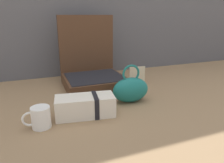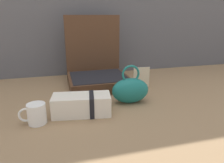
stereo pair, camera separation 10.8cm
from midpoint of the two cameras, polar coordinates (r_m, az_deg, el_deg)
The scene contains 6 objects.
ground_plane at distance 1.14m, azimuth 3.62°, elevation -4.73°, with size 6.00×6.00×0.00m, color #8C6D4C.
open_suitcase at distance 1.35m, azimuth -1.90°, elevation 2.98°, with size 0.37×0.35×0.44m.
teal_pouch_handbag at distance 1.07m, azimuth 7.91°, elevation -2.36°, with size 0.20×0.11×0.20m.
cream_toiletry_bag at distance 0.95m, azimuth -4.89°, elevation -6.42°, with size 0.27×0.15×0.10m.
coffee_mug at distance 0.91m, azimuth -16.89°, elevation -8.54°, with size 0.11×0.08×0.09m.
info_card_left at distance 1.32m, azimuth 10.36°, elevation 1.12°, with size 0.10×0.01×0.13m, color beige.
Camera 2 is at (-0.29, -1.01, 0.43)m, focal length 33.38 mm.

